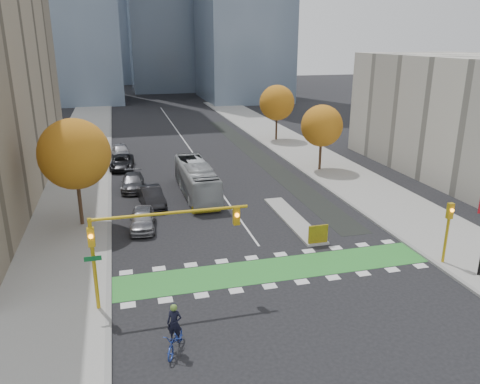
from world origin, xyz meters
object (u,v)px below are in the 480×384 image
tree_west (75,154)px  parked_car_a (143,219)px  hazard_board (318,234)px  parked_car_b (151,197)px  traffic_signal_west (144,235)px  traffic_signal_east (448,224)px  cyclist (175,336)px  tree_east_far (277,103)px  tree_east_near (322,126)px  parked_car_c (133,182)px  bus (197,179)px  parked_car_e (121,151)px  parked_car_d (122,162)px

tree_west → parked_car_a: 6.82m
hazard_board → parked_car_b: size_ratio=0.29×
hazard_board → tree_west: 18.44m
traffic_signal_west → traffic_signal_east: traffic_signal_west is taller
cyclist → tree_east_far: bearing=89.1°
parked_car_a → parked_car_b: (1.04, 5.00, 0.04)m
tree_east_far → cyclist: 47.34m
cyclist → parked_car_b: cyclist is taller
tree_east_near → traffic_signal_east: bearing=-93.8°
tree_west → parked_car_c: 10.45m
tree_east_near → parked_car_a: size_ratio=1.58×
hazard_board → tree_west: size_ratio=0.17×
parked_car_a → cyclist: bearing=-82.6°
tree_east_far → traffic_signal_west: bearing=-117.9°
tree_west → parked_car_b: (5.50, 3.26, -4.81)m
bus → parked_car_b: bearing=-157.4°
parked_car_c → hazard_board: bearing=-48.7°
tree_east_far → bus: 25.86m
traffic_signal_west → parked_car_e: (-0.80, 33.69, -3.19)m
parked_car_a → hazard_board: bearing=-22.3°
bus → parked_car_b: size_ratio=2.18×
cyclist → parked_car_d: (-1.70, 33.09, -0.08)m
traffic_signal_east → parked_car_e: traffic_signal_east is taller
parked_car_b → parked_car_e: 18.06m
tree_east_far → parked_car_a: (-20.04, -27.75, -4.48)m
cyclist → parked_car_a: (-0.54, 15.16, -0.05)m
parked_car_b → parked_car_c: 5.18m
tree_east_far → traffic_signal_east: 38.64m
hazard_board → tree_east_far: size_ratio=0.18×
parked_car_c → bus: bearing=-24.5°
hazard_board → parked_car_a: bearing=152.3°
tree_west → traffic_signal_east: (22.50, -12.51, -2.88)m
tree_east_near → traffic_signal_east: 22.66m
traffic_signal_west → parked_car_a: bearing=87.9°
cyclist → parked_car_b: size_ratio=0.50×
tree_east_near → parked_car_d: 21.99m
traffic_signal_west → traffic_signal_east: 18.48m
hazard_board → tree_east_near: tree_east_near is taller
traffic_signal_east → parked_car_d: 34.58m
traffic_signal_east → parked_car_e: 38.84m
bus → parked_car_c: bus is taller
tree_east_near → tree_west: bearing=-157.4°
bus → parked_car_c: 6.47m
traffic_signal_west → parked_car_b: 16.16m
hazard_board → traffic_signal_east: size_ratio=0.34×
parked_car_e → parked_car_b: bearing=-86.6°
tree_east_near → bus: size_ratio=0.66×
tree_west → cyclist: bearing=-73.5°
tree_east_near → traffic_signal_west: (-19.93, -22.51, -0.83)m
tree_east_near → traffic_signal_west: bearing=-131.5°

